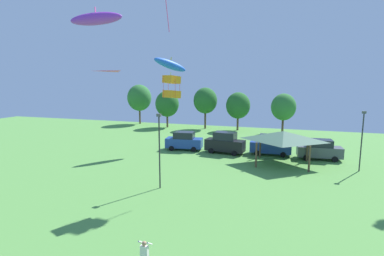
{
  "coord_description": "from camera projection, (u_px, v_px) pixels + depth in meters",
  "views": [
    {
      "loc": [
        5.47,
        2.48,
        8.83
      ],
      "look_at": [
        1.37,
        14.94,
        6.77
      ],
      "focal_mm": 28.0,
      "sensor_mm": 36.0,
      "label": 1
    }
  ],
  "objects": [
    {
      "name": "person_standing_near_foreground",
      "position": [
        145.0,
        255.0,
        13.72
      ],
      "size": [
        0.52,
        0.48,
        1.67
      ],
      "rotation": [
        0.0,
        0.0,
        0.07
      ],
      "color": "black",
      "rests_on": "ground"
    },
    {
      "name": "kite_flying_0",
      "position": [
        172.0,
        87.0,
        22.31
      ],
      "size": [
        1.33,
        1.35,
        1.72
      ],
      "color": "orange"
    },
    {
      "name": "kite_flying_1",
      "position": [
        118.0,
        82.0,
        23.49
      ],
      "size": [
        2.22,
        1.69,
        0.11
      ],
      "color": "#E54C93"
    },
    {
      "name": "kite_flying_6",
      "position": [
        170.0,
        65.0,
        37.7
      ],
      "size": [
        3.72,
        4.47,
        3.21
      ],
      "color": "blue"
    },
    {
      "name": "kite_flying_7",
      "position": [
        96.0,
        19.0,
        25.35
      ],
      "size": [
        4.87,
        1.63,
        1.59
      ],
      "color": "purple"
    },
    {
      "name": "parked_car_leftmost",
      "position": [
        184.0,
        141.0,
        38.67
      ],
      "size": [
        4.84,
        2.49,
        2.36
      ],
      "rotation": [
        0.0,
        0.0,
        0.12
      ],
      "color": "#234299",
      "rests_on": "ground"
    },
    {
      "name": "parked_car_second_from_left",
      "position": [
        225.0,
        143.0,
        36.82
      ],
      "size": [
        4.97,
        2.43,
        2.65
      ],
      "rotation": [
        0.0,
        0.0,
        -0.12
      ],
      "color": "black",
      "rests_on": "ground"
    },
    {
      "name": "parked_car_third_from_left",
      "position": [
        271.0,
        145.0,
        36.03
      ],
      "size": [
        4.83,
        2.13,
        2.44
      ],
      "rotation": [
        0.0,
        0.0,
        0.02
      ],
      "color": "#234299",
      "rests_on": "ground"
    },
    {
      "name": "parked_car_rightmost_in_row",
      "position": [
        319.0,
        149.0,
        33.94
      ],
      "size": [
        4.93,
        2.35,
        2.3
      ],
      "rotation": [
        0.0,
        0.0,
        0.08
      ],
      "color": "#4C5156",
      "rests_on": "ground"
    },
    {
      "name": "park_pavilion",
      "position": [
        283.0,
        136.0,
        31.65
      ],
      "size": [
        6.62,
        5.34,
        3.6
      ],
      "color": "brown",
      "rests_on": "ground"
    },
    {
      "name": "light_post_0",
      "position": [
        362.0,
        138.0,
        29.08
      ],
      "size": [
        0.36,
        0.2,
        5.97
      ],
      "color": "#2D2D33",
      "rests_on": "ground"
    },
    {
      "name": "light_post_1",
      "position": [
        159.0,
        147.0,
        24.42
      ],
      "size": [
        0.36,
        0.2,
        6.24
      ],
      "color": "#2D2D33",
      "rests_on": "ground"
    },
    {
      "name": "treeline_tree_0",
      "position": [
        139.0,
        98.0,
        61.62
      ],
      "size": [
        4.91,
        4.91,
        8.09
      ],
      "color": "brown",
      "rests_on": "ground"
    },
    {
      "name": "treeline_tree_1",
      "position": [
        167.0,
        104.0,
        57.09
      ],
      "size": [
        4.49,
        4.49,
        6.98
      ],
      "color": "brown",
      "rests_on": "ground"
    },
    {
      "name": "treeline_tree_2",
      "position": [
        205.0,
        101.0,
        55.28
      ],
      "size": [
        4.36,
        4.36,
        7.64
      ],
      "color": "brown",
      "rests_on": "ground"
    },
    {
      "name": "treeline_tree_3",
      "position": [
        238.0,
        106.0,
        53.64
      ],
      "size": [
        4.31,
        4.31,
        6.84
      ],
      "color": "brown",
      "rests_on": "ground"
    },
    {
      "name": "treeline_tree_4",
      "position": [
        283.0,
        107.0,
        50.51
      ],
      "size": [
        4.13,
        4.13,
        6.76
      ],
      "color": "brown",
      "rests_on": "ground"
    }
  ]
}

